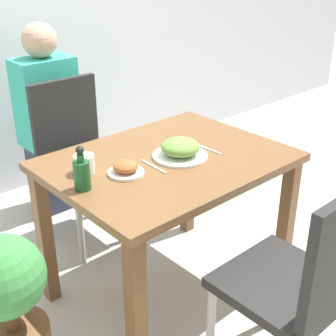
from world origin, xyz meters
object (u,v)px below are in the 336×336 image
object	(u,v)px
person_figure	(49,122)
food_plate	(180,149)
side_plate	(126,169)
drink_cup	(84,164)
potted_plant_left	(9,310)
chair_far	(79,152)
sauce_bottle	(81,173)
chair_near	(305,280)

from	to	relation	value
person_figure	food_plate	bearing A→B (deg)	-88.88
side_plate	drink_cup	bearing A→B (deg)	134.68
potted_plant_left	person_figure	xyz separation A→B (m)	(0.81, 1.12, 0.23)
food_plate	potted_plant_left	distance (m)	0.92
food_plate	side_plate	xyz separation A→B (m)	(-0.28, 0.03, -0.01)
person_figure	chair_far	bearing A→B (deg)	-95.22
chair_far	potted_plant_left	distance (m)	1.08
food_plate	sauce_bottle	world-z (taller)	sauce_bottle
potted_plant_left	person_figure	world-z (taller)	person_figure
food_plate	potted_plant_left	size ratio (longest dim) A/B	0.37
side_plate	drink_cup	size ratio (longest dim) A/B	1.76
side_plate	potted_plant_left	distance (m)	0.68
chair_near	chair_far	size ratio (longest dim) A/B	1.00
side_plate	food_plate	bearing A→B (deg)	-5.21
side_plate	sauce_bottle	size ratio (longest dim) A/B	0.84
chair_near	drink_cup	world-z (taller)	chair_near
chair_far	food_plate	size ratio (longest dim) A/B	3.76
chair_far	drink_cup	xyz separation A→B (m)	(-0.34, -0.62, 0.25)
chair_far	chair_near	bearing A→B (deg)	-90.36
chair_near	sauce_bottle	bearing A→B (deg)	-61.07
drink_cup	side_plate	bearing A→B (deg)	-45.32
potted_plant_left	person_figure	distance (m)	1.40
drink_cup	sauce_bottle	world-z (taller)	sauce_bottle
chair_far	side_plate	bearing A→B (deg)	-106.56
chair_far	sauce_bottle	xyz separation A→B (m)	(-0.42, -0.73, 0.27)
sauce_bottle	potted_plant_left	size ratio (longest dim) A/B	0.27
food_plate	side_plate	world-z (taller)	food_plate
chair_near	chair_far	xyz separation A→B (m)	(0.01, 1.46, 0.00)
chair_far	drink_cup	world-z (taller)	chair_far
potted_plant_left	food_plate	bearing A→B (deg)	-1.26
chair_far	drink_cup	bearing A→B (deg)	-118.59
chair_near	side_plate	bearing A→B (deg)	-73.93
chair_near	food_plate	world-z (taller)	chair_near
drink_cup	food_plate	bearing A→B (deg)	-20.10
drink_cup	person_figure	xyz separation A→B (m)	(0.37, 1.00, -0.18)
side_plate	sauce_bottle	distance (m)	0.20
side_plate	drink_cup	distance (m)	0.17
person_figure	sauce_bottle	bearing A→B (deg)	-112.20
side_plate	person_figure	bearing A→B (deg)	77.20
chair_near	chair_far	world-z (taller)	same
food_plate	sauce_bottle	xyz separation A→B (m)	(-0.47, 0.03, 0.03)
chair_near	sauce_bottle	distance (m)	0.89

